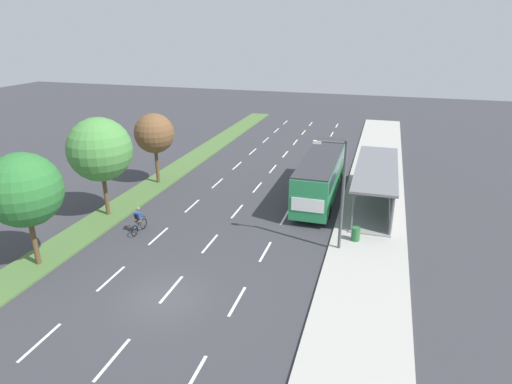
{
  "coord_description": "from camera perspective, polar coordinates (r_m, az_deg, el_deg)",
  "views": [
    {
      "loc": [
        9.36,
        -15.67,
        12.4
      ],
      "look_at": [
        1.09,
        12.09,
        1.2
      ],
      "focal_mm": 30.3,
      "sensor_mm": 36.0,
      "label": 1
    }
  ],
  "objects": [
    {
      "name": "lane_divider_right",
      "position": [
        36.97,
        6.51,
        1.4
      ],
      "size": [
        0.14,
        48.3,
        0.01
      ],
      "color": "white",
      "rests_on": "ground"
    },
    {
      "name": "median_tree_nearest",
      "position": [
        25.33,
        -28.32,
        0.22
      ],
      "size": [
        3.92,
        3.92,
        6.3
      ],
      "color": "brown",
      "rests_on": "median_strip"
    },
    {
      "name": "lane_divider_center",
      "position": [
        37.68,
        1.27,
        1.92
      ],
      "size": [
        0.14,
        48.3,
        0.01
      ],
      "color": "white",
      "rests_on": "ground"
    },
    {
      "name": "trash_bin",
      "position": [
        27.02,
        13.02,
        -5.41
      ],
      "size": [
        0.52,
        0.52,
        0.85
      ],
      "primitive_type": "cylinder",
      "color": "#286B38",
      "rests_on": "sidewalk_right"
    },
    {
      "name": "bus",
      "position": [
        32.91,
        8.58,
        2.59
      ],
      "size": [
        2.54,
        11.29,
        3.37
      ],
      "color": "#28844C",
      "rests_on": "ground"
    },
    {
      "name": "ground_plane",
      "position": [
        22.07,
        -12.09,
        -13.59
      ],
      "size": [
        140.0,
        140.0,
        0.0
      ],
      "primitive_type": "plane",
      "color": "#38383D"
    },
    {
      "name": "bus_shelter",
      "position": [
        32.3,
        15.96,
        1.26
      ],
      "size": [
        2.9,
        11.08,
        2.86
      ],
      "color": "gray",
      "rests_on": "sidewalk_right"
    },
    {
      "name": "median_strip",
      "position": [
        41.68,
        -9.32,
        3.62
      ],
      "size": [
        2.6,
        52.0,
        0.12
      ],
      "primitive_type": "cube",
      "color": "#4C7038",
      "rests_on": "ground"
    },
    {
      "name": "median_tree_third",
      "position": [
        36.0,
        -13.28,
        7.52
      ],
      "size": [
        3.21,
        3.21,
        5.78
      ],
      "color": "brown",
      "rests_on": "median_strip"
    },
    {
      "name": "lane_divider_left",
      "position": [
        38.7,
        -3.74,
        2.4
      ],
      "size": [
        0.14,
        48.3,
        0.01
      ],
      "color": "white",
      "rests_on": "ground"
    },
    {
      "name": "streetlight",
      "position": [
        24.63,
        11.04,
        0.5
      ],
      "size": [
        1.91,
        0.24,
        6.5
      ],
      "color": "#4C4C51",
      "rests_on": "sidewalk_right"
    },
    {
      "name": "median_tree_second",
      "position": [
        30.37,
        -19.92,
        5.28
      ],
      "size": [
        4.24,
        4.24,
        6.77
      ],
      "color": "brown",
      "rests_on": "median_strip"
    },
    {
      "name": "cyclist",
      "position": [
        28.48,
        -15.24,
        -3.72
      ],
      "size": [
        0.46,
        1.82,
        1.71
      ],
      "color": "black",
      "rests_on": "ground"
    },
    {
      "name": "sidewalk_right",
      "position": [
        37.74,
        15.5,
        1.28
      ],
      "size": [
        4.5,
        52.0,
        0.15
      ],
      "primitive_type": "cube",
      "color": "#ADAAA3",
      "rests_on": "ground"
    }
  ]
}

